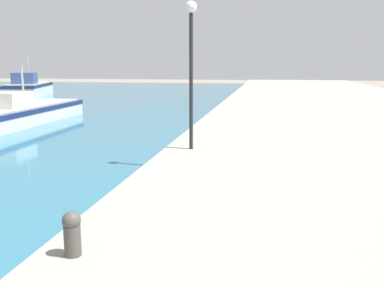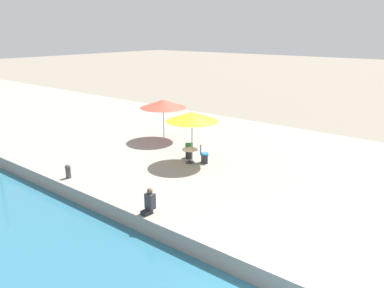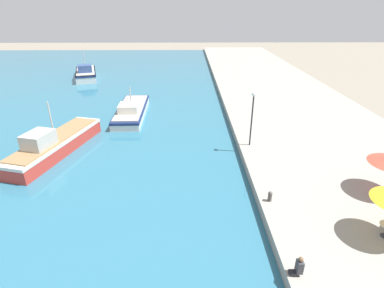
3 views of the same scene
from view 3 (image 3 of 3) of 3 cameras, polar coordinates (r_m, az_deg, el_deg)
The scene contains 8 objects.
water_basin at distance 48.52m, azimuth -30.28°, elevation 8.02°, with size 56.00×90.00×0.04m.
quay_promenade at distance 43.97m, azimuth 15.75°, elevation 9.49°, with size 16.00×90.00×0.70m.
fishing_boat_near at distance 27.47m, azimuth -24.70°, elevation 0.06°, with size 4.95×10.58×4.44m.
fishing_boat_mid at distance 34.43m, azimuth -11.46°, elevation 6.31°, with size 3.14×10.02×3.24m.
fishing_boat_far at distance 55.05m, azimuth -19.56°, elevation 12.60°, with size 5.78×9.88×4.36m.
person_at_quay at distance 14.77m, azimuth 19.61°, elevation -21.19°, with size 0.53×0.36×0.99m.
mooring_bollard at distance 18.78m, azimuth 14.63°, elevation -9.55°, with size 0.26×0.26×0.65m.
lamppost at distance 24.60m, azimuth 11.46°, elevation 6.39°, with size 0.36×0.36×4.56m.
Camera 3 is at (-4.26, -3.73, 11.47)m, focal length 28.00 mm.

